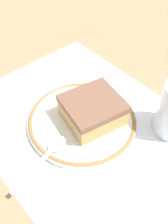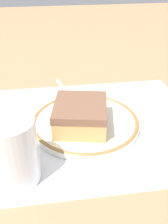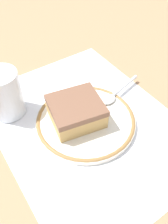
# 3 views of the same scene
# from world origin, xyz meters

# --- Properties ---
(ground_plane) EXTENTS (2.40, 2.40, 0.00)m
(ground_plane) POSITION_xyz_m (0.00, 0.00, 0.00)
(ground_plane) COLOR #9E7551
(placemat) EXTENTS (0.43, 0.33, 0.00)m
(placemat) POSITION_xyz_m (0.00, 0.00, 0.00)
(placemat) COLOR white
(placemat) RESTS_ON ground_plane
(plate) EXTENTS (0.20, 0.20, 0.01)m
(plate) POSITION_xyz_m (0.00, 0.00, 0.01)
(plate) COLOR silver
(plate) RESTS_ON placemat
(cake_slice) EXTENTS (0.11, 0.11, 0.05)m
(cake_slice) POSITION_xyz_m (0.01, 0.02, 0.03)
(cake_slice) COLOR tan
(cake_slice) RESTS_ON plate
(spoon) EXTENTS (0.05, 0.12, 0.01)m
(spoon) POSITION_xyz_m (0.02, -0.09, 0.02)
(spoon) COLOR silver
(spoon) RESTS_ON plate
(cup) EXTENTS (0.07, 0.07, 0.10)m
(cup) POSITION_xyz_m (0.12, 0.11, 0.04)
(cup) COLOR silver
(cup) RESTS_ON placemat
(napkin) EXTENTS (0.13, 0.13, 0.00)m
(napkin) POSITION_xyz_m (-0.14, 0.07, 0.00)
(napkin) COLOR white
(napkin) RESTS_ON placemat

